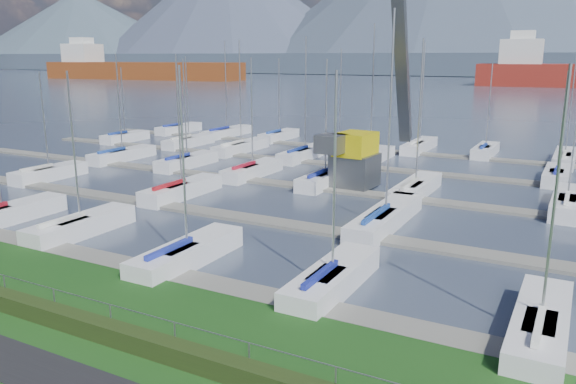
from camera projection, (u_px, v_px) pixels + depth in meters
The scene contains 9 objects.
path at pixel (65, 381), 17.78m from camera, with size 160.00×2.00×0.04m, color black.
water at pixel (557, 81), 243.36m from camera, with size 800.00×540.00×0.20m, color #3E485B.
hedge at pixel (124, 337), 19.93m from camera, with size 80.00×0.70×0.70m, color #253613.
fence at pixel (130, 310), 20.07m from camera, with size 0.04×0.04×80.00m, color gray.
foothill at pixel (566, 64), 301.87m from camera, with size 900.00×80.00×12.00m, color #435162.
docks at pixel (375, 195), 42.70m from camera, with size 90.00×41.60×0.25m.
crane at pixel (367, 117), 44.80m from camera, with size 5.18×13.29×22.35m.
cargo_ship_west at pixel (135, 71), 262.63m from camera, with size 99.77×27.62×21.50m.
sailboat_fleet at pixel (371, 116), 45.59m from camera, with size 74.20×49.32×13.63m.
Camera 1 is at (13.71, -13.67, 10.04)m, focal length 35.00 mm.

